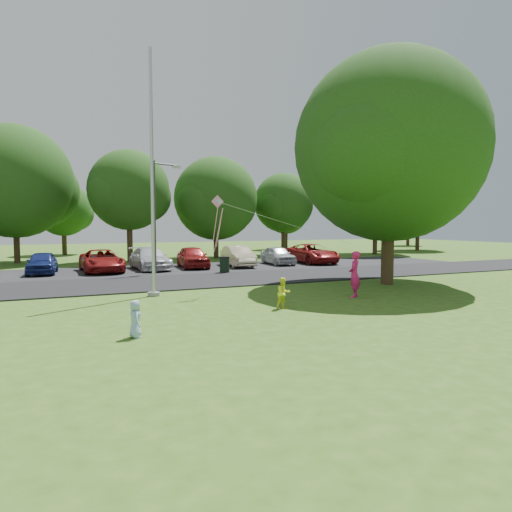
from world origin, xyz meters
name	(u,v)px	position (x,y,z in m)	size (l,w,h in m)	color
ground	(286,310)	(0.00, 0.00, 0.00)	(120.00, 120.00, 0.00)	#315817
park_road	(205,280)	(0.00, 9.00, 0.03)	(60.00, 6.00, 0.06)	black
parking_strip	(174,269)	(0.00, 15.50, 0.03)	(42.00, 7.00, 0.06)	black
flagpole	(152,195)	(-3.50, 5.00, 4.17)	(0.50, 0.50, 10.00)	#B7BABF
street_lamp	(158,207)	(-1.48, 13.04, 4.00)	(1.80, 0.79, 6.65)	#3F3F44
trash_can	(225,265)	(2.22, 11.93, 0.51)	(0.63, 0.63, 1.01)	black
big_tree	(389,151)	(7.73, 3.90, 6.48)	(9.77, 9.23, 11.33)	#332316
tree_row	(165,191)	(1.59, 24.23, 5.71)	(64.35, 11.94, 10.88)	#332316
horizon_trees	(167,211)	(4.06, 33.88, 4.30)	(77.46, 7.20, 7.02)	#332316
parked_cars	(187,258)	(0.88, 15.43, 0.75)	(23.12, 5.27, 1.44)	silver
woman	(354,274)	(3.85, 1.32, 0.93)	(0.68, 0.45, 1.87)	#E41E6D
child_yellow	(283,293)	(0.05, 0.28, 0.55)	(0.54, 0.42, 1.10)	#F4FF28
child_blue	(135,319)	(-5.41, -1.75, 0.49)	(0.48, 0.31, 0.99)	#8FB1DB
kite	(221,214)	(-0.88, 4.01, 3.40)	(5.14, 3.01, 2.34)	pink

